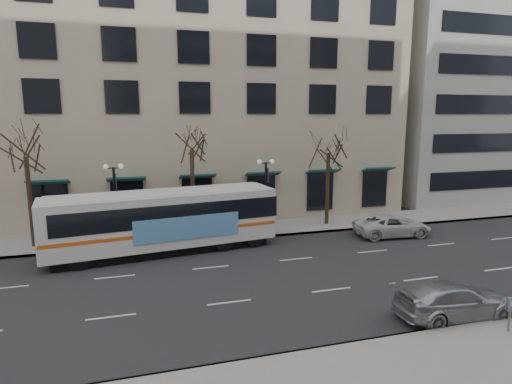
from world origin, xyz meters
name	(u,v)px	position (x,y,z in m)	size (l,w,h in m)	color
ground	(219,283)	(0.00, 0.00, 0.00)	(160.00, 160.00, 0.00)	black
sidewalk_far	(262,229)	(5.00, 9.00, 0.07)	(80.00, 4.00, 0.15)	gray
building_hotel	(149,72)	(-2.00, 21.00, 12.00)	(40.00, 20.00, 24.00)	tan
building_office	(467,29)	(32.00, 21.00, 17.50)	(25.00, 20.00, 35.00)	#999993
tree_far_left	(24,141)	(-10.00, 8.80, 6.70)	(3.60, 3.60, 8.34)	black
tree_far_mid	(191,135)	(0.00, 8.80, 6.91)	(3.60, 3.60, 8.55)	black
tree_far_right	(329,140)	(10.00, 8.80, 6.42)	(3.60, 3.60, 8.06)	black
lamp_post_left	(115,199)	(-4.99, 8.20, 2.94)	(1.22, 0.45, 5.21)	black
lamp_post_right	(266,192)	(5.01, 8.20, 2.94)	(1.22, 0.45, 5.21)	black
city_bus	(165,219)	(-2.14, 5.81, 2.03)	(13.98, 4.73, 3.72)	silver
silver_car	(454,300)	(8.62, -6.20, 0.73)	(2.05, 5.05, 1.47)	#AAABB2
white_pickup	(392,226)	(13.12, 4.97, 0.73)	(2.41, 5.23, 1.45)	silver
pay_station	(511,307)	(9.55, -8.03, 1.13)	(0.34, 0.28, 1.35)	slate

